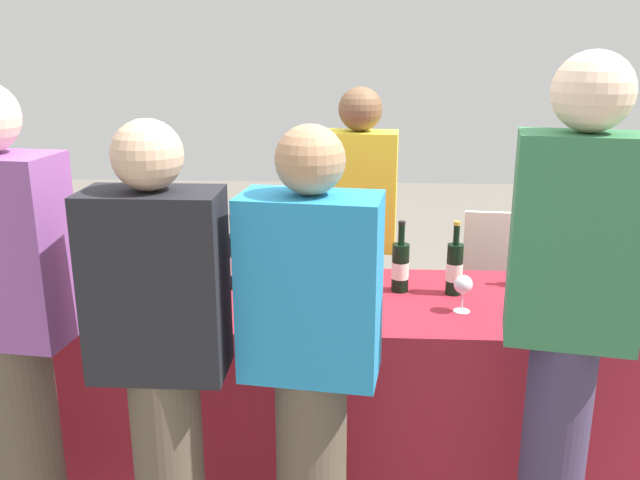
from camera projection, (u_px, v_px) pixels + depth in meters
The scene contains 20 objects.
ground_plane at pixel (320, 450), 3.04m from camera, with size 12.00×12.00×0.00m, color slate.
tasting_table at pixel (320, 376), 2.94m from camera, with size 2.61×0.77×0.73m, color maroon.
wine_bottle_0 at pixel (93, 261), 2.94m from camera, with size 0.08×0.08×0.31m.
wine_bottle_1 at pixel (152, 256), 3.03m from camera, with size 0.07×0.07×0.29m.
wine_bottle_2 at pixel (234, 261), 2.91m from camera, with size 0.07×0.07×0.33m.
wine_bottle_3 at pixel (297, 256), 2.98m from camera, with size 0.07×0.07×0.34m.
wine_bottle_4 at pixel (319, 261), 2.93m from camera, with size 0.08×0.08×0.33m.
wine_bottle_5 at pixel (400, 267), 2.88m from camera, with size 0.07×0.07×0.31m.
wine_bottle_6 at pixel (454, 268), 2.84m from camera, with size 0.07×0.07×0.32m.
wine_bottle_7 at pixel (547, 259), 2.93m from camera, with size 0.08×0.08×0.34m.
wine_glass_0 at pixel (170, 281), 2.75m from camera, with size 0.07×0.07×0.13m.
wine_glass_1 at pixel (202, 289), 2.67m from camera, with size 0.06×0.06×0.13m.
wine_glass_2 at pixel (364, 294), 2.61m from camera, with size 0.07×0.07×0.13m.
wine_glass_3 at pixel (463, 286), 2.66m from camera, with size 0.07×0.07×0.15m.
server_pouring at pixel (358, 232), 3.35m from camera, with size 0.37×0.23×1.55m.
guest_0 at pixel (10, 317), 2.22m from camera, with size 0.43×0.27×1.65m.
guest_1 at pixel (161, 352), 2.10m from camera, with size 0.41×0.23×1.55m.
guest_2 at pixel (311, 355), 2.11m from camera, with size 0.44×0.28×1.53m.
guest_3 at pixel (569, 310), 2.10m from camera, with size 0.41×0.28×1.74m.
menu_board at pixel (508, 293), 3.66m from camera, with size 0.51×0.03×0.90m, color white.
Camera 1 is at (0.15, -2.65, 1.76)m, focal length 38.17 mm.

